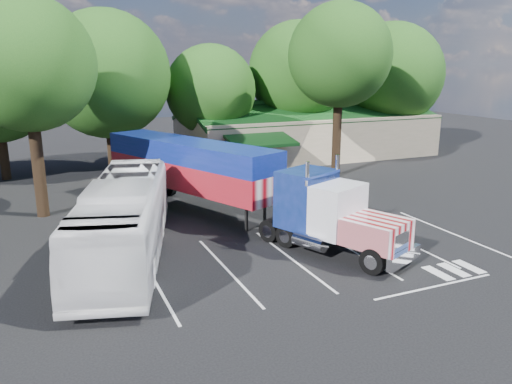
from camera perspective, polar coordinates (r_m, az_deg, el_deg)
name	(u,v)px	position (r m, az deg, el deg)	size (l,w,h in m)	color
ground	(243,223)	(28.67, -1.46, -3.51)	(120.00, 120.00, 0.00)	black
event_hall	(305,133)	(49.75, 5.58, 6.70)	(24.20, 14.12, 5.55)	beige
tree_row_c	(106,74)	(41.85, -16.74, 12.74)	(10.00, 10.00, 13.05)	black
tree_row_d	(211,90)	(45.16, -5.20, 11.51)	(8.00, 8.00, 10.60)	black
tree_row_e	(298,72)	(49.13, 4.86, 13.50)	(9.60, 9.60, 12.90)	black
tree_row_f	(391,75)	(53.62, 15.19, 12.82)	(10.40, 10.40, 13.00)	black
tree_near_left	(27,64)	(31.32, -24.70, 13.12)	(7.60, 7.60, 12.65)	black
tree_near_right	(340,56)	(40.17, 9.57, 15.13)	(8.00, 8.00, 13.50)	black
semi_truck	(220,176)	(29.00, -4.10, 1.88)	(10.91, 20.76, 4.50)	black
woman	(281,215)	(27.62, 2.91, -2.60)	(0.55, 0.36, 1.50)	black
bicycle	(292,205)	(30.90, 4.15, -1.44)	(0.54, 1.54, 0.81)	black
tour_bus	(125,219)	(23.87, -14.77, -3.02)	(3.14, 13.43, 3.74)	silver
silver_sedan	(236,162)	(42.91, -2.28, 3.50)	(1.50, 4.32, 1.42)	#AFB1B7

